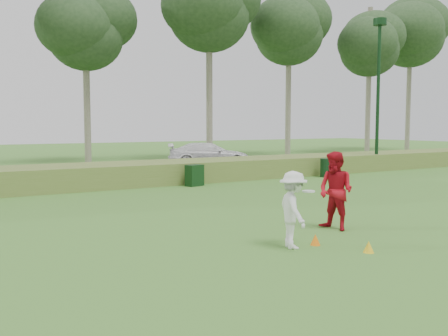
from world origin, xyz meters
TOP-DOWN VIEW (x-y plane):
  - ground at (0.00, 0.00)m, footprint 120.00×120.00m
  - reed_strip at (0.00, 12.00)m, footprint 80.00×3.00m
  - park_road at (0.00, 17.00)m, footprint 80.00×6.00m
  - lamp_post at (14.00, 11.00)m, footprint 0.70×0.70m
  - tree_4 at (2.00, 24.50)m, footprint 6.24×6.24m
  - tree_5 at (10.00, 22.50)m, footprint 7.28×7.28m
  - tree_6 at (18.00, 23.80)m, footprint 7.02×7.02m
  - tree_7 at (26.00, 22.80)m, footprint 6.50×6.50m
  - tree_8 at (33.00, 24.20)m, footprint 8.06×8.06m
  - player_white at (-0.84, -0.12)m, footprint 0.98×1.16m
  - player_red at (1.15, 0.74)m, footprint 0.85×1.02m
  - cone_orange at (-0.29, -0.18)m, footprint 0.21×0.21m
  - cone_yellow at (0.19, -1.20)m, footprint 0.22×0.22m
  - utility_cabinet at (2.26, 10.09)m, footprint 0.79×0.61m
  - trash_bin at (9.35, 9.92)m, footprint 0.74×0.74m
  - car_right at (7.12, 17.43)m, footprint 5.20×3.77m

SIDE VIEW (x-z plane):
  - ground at x=0.00m, z-range 0.00..0.00m
  - park_road at x=0.00m, z-range 0.00..0.06m
  - cone_orange at x=-0.29m, z-range 0.00..0.23m
  - cone_yellow at x=0.19m, z-range 0.00..0.24m
  - utility_cabinet at x=2.26m, z-range 0.00..0.87m
  - trash_bin at x=9.35m, z-range 0.00..0.89m
  - reed_strip at x=0.00m, z-range 0.00..0.90m
  - car_right at x=7.12m, z-range 0.06..1.46m
  - player_white at x=-0.84m, z-range 0.00..1.58m
  - player_red at x=1.15m, z-range 0.00..1.88m
  - lamp_post at x=14.00m, z-range 1.51..9.68m
  - tree_4 at x=2.00m, z-range 2.84..14.34m
  - tree_7 at x=26.00m, z-range 3.09..15.59m
  - tree_6 at x=18.00m, z-range 3.35..16.85m
  - tree_5 at x=10.00m, z-range 3.47..17.47m
  - tree_8 at x=33.00m, z-range 3.73..18.73m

